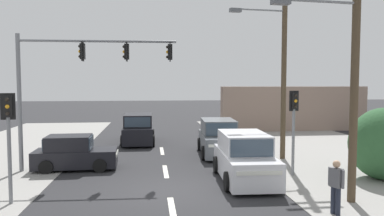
% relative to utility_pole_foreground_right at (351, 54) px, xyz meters
% --- Properties ---
extents(ground_plane, '(140.00, 140.00, 0.00)m').
position_rel_utility_pole_foreground_right_xyz_m(ground_plane, '(-5.69, 1.95, -4.78)').
color(ground_plane, '#28282B').
extents(lane_dash_near, '(0.20, 2.40, 0.01)m').
position_rel_utility_pole_foreground_right_xyz_m(lane_dash_near, '(-5.69, -0.05, -4.78)').
color(lane_dash_near, silver).
rests_on(lane_dash_near, ground).
extents(lane_dash_mid, '(0.20, 2.40, 0.01)m').
position_rel_utility_pole_foreground_right_xyz_m(lane_dash_mid, '(-5.69, 4.95, -4.78)').
color(lane_dash_mid, silver).
rests_on(lane_dash_mid, ground).
extents(lane_dash_far, '(0.20, 2.40, 0.01)m').
position_rel_utility_pole_foreground_right_xyz_m(lane_dash_far, '(-5.69, 9.95, -4.78)').
color(lane_dash_far, silver).
rests_on(lane_dash_far, ground).
extents(kerb_right_verge, '(10.00, 44.00, 0.02)m').
position_rel_utility_pole_foreground_right_xyz_m(kerb_right_verge, '(3.31, 3.95, -4.77)').
color(kerb_right_verge, gray).
rests_on(kerb_right_verge, ground).
extents(utility_pole_foreground_right, '(3.78, 0.60, 8.86)m').
position_rel_utility_pole_foreground_right_xyz_m(utility_pole_foreground_right, '(0.00, 0.00, 0.00)').
color(utility_pole_foreground_right, '#4C3D2B').
rests_on(utility_pole_foreground_right, ground).
extents(utility_pole_midground_right, '(3.78, 0.59, 10.37)m').
position_rel_utility_pole_foreground_right_xyz_m(utility_pole_midground_right, '(0.25, 7.01, 0.77)').
color(utility_pole_midground_right, '#4C3D2B').
rests_on(utility_pole_midground_right, ground).
extents(traffic_signal_mast, '(6.89, 0.55, 6.00)m').
position_rel_utility_pole_foreground_right_xyz_m(traffic_signal_mast, '(-9.59, 5.57, -0.43)').
color(traffic_signal_mast, slate).
rests_on(traffic_signal_mast, ground).
extents(pedestal_signal_right_kerb, '(0.44, 0.31, 3.56)m').
position_rel_utility_pole_foreground_right_xyz_m(pedestal_signal_right_kerb, '(-0.42, 3.59, -2.37)').
color(pedestal_signal_right_kerb, slate).
rests_on(pedestal_signal_right_kerb, ground).
extents(pedestal_signal_left_kerb, '(0.44, 0.31, 3.56)m').
position_rel_utility_pole_foreground_right_xyz_m(pedestal_signal_left_kerb, '(-10.80, 1.05, -2.37)').
color(pedestal_signal_left_kerb, slate).
rests_on(pedestal_signal_left_kerb, ground).
extents(shopfront_wall_far, '(12.00, 1.00, 3.60)m').
position_rel_utility_pole_foreground_right_xyz_m(shopfront_wall_far, '(5.31, 17.95, -2.98)').
color(shopfront_wall_far, gray).
rests_on(shopfront_wall_far, ground).
extents(suv_oncoming_mid, '(2.06, 4.54, 1.90)m').
position_rel_utility_pole_foreground_right_xyz_m(suv_oncoming_mid, '(-7.11, 12.91, -3.90)').
color(suv_oncoming_mid, black).
rests_on(suv_oncoming_mid, ground).
extents(hatchback_kerbside_parked, '(3.68, 1.86, 1.53)m').
position_rel_utility_pole_foreground_right_xyz_m(hatchback_kerbside_parked, '(-9.75, 5.82, -4.08)').
color(hatchback_kerbside_parked, black).
rests_on(hatchback_kerbside_parked, ground).
extents(suv_oncoming_near, '(2.18, 4.60, 1.90)m').
position_rel_utility_pole_foreground_right_xyz_m(suv_oncoming_near, '(-2.64, 3.06, -3.90)').
color(suv_oncoming_near, silver).
rests_on(suv_oncoming_near, ground).
extents(suv_receding_far, '(2.26, 4.63, 1.90)m').
position_rel_utility_pole_foreground_right_xyz_m(suv_receding_far, '(-2.66, 8.59, -3.90)').
color(suv_receding_far, slate).
rests_on(suv_receding_far, ground).
extents(pedestrian_at_kerb, '(0.34, 0.52, 1.63)m').
position_rel_utility_pole_foreground_right_xyz_m(pedestrian_at_kerb, '(-0.95, -1.06, -3.86)').
color(pedestrian_at_kerb, '#232838').
rests_on(pedestrian_at_kerb, ground).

